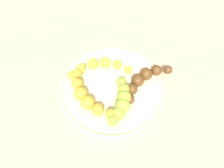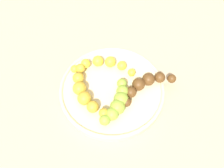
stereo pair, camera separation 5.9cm
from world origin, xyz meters
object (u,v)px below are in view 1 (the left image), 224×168
(banana_yellow, at_px, (99,66))
(banana_green, at_px, (122,101))
(banana_spotted, at_px, (87,96))
(banana_overripe, at_px, (144,79))
(fruit_bowl, at_px, (112,89))

(banana_yellow, xyz_separation_m, banana_green, (-0.12, -0.00, 0.00))
(banana_spotted, distance_m, banana_overripe, 0.15)
(banana_green, xyz_separation_m, banana_overripe, (0.03, -0.08, -0.00))
(banana_yellow, relative_size, banana_spotted, 0.97)
(fruit_bowl, height_order, banana_spotted, banana_spotted)
(fruit_bowl, bearing_deg, banana_overripe, -105.69)
(banana_overripe, bearing_deg, fruit_bowl, 60.71)
(banana_green, distance_m, banana_overripe, 0.09)
(banana_yellow, distance_m, banana_overripe, 0.12)
(banana_overripe, bearing_deg, banana_yellow, 28.29)
(banana_overripe, bearing_deg, banana_green, 97.15)
(fruit_bowl, bearing_deg, banana_green, 178.28)
(banana_yellow, bearing_deg, fruit_bowl, -157.11)
(fruit_bowl, distance_m, banana_spotted, 0.07)
(banana_yellow, relative_size, banana_green, 1.47)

